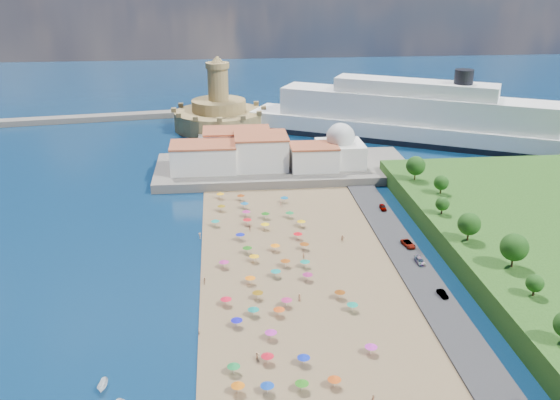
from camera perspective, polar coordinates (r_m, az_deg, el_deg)
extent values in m
plane|color=#071938|center=(155.01, -0.54, -6.13)|extent=(700.00, 700.00, 0.00)
cube|color=#59544C|center=(222.59, 0.29, 2.91)|extent=(90.00, 36.00, 3.00)
cube|color=#59544C|center=(255.02, -5.48, 5.11)|extent=(18.00, 70.00, 2.40)
cube|color=#59544C|center=(314.08, -23.87, 6.46)|extent=(199.03, 34.77, 2.60)
cube|color=silver|center=(215.90, -7.02, 3.84)|extent=(22.00, 14.00, 9.00)
cube|color=silver|center=(217.93, -1.75, 4.43)|extent=(18.00, 16.00, 11.00)
cube|color=silver|center=(216.51, 3.10, 3.88)|extent=(16.00, 12.00, 8.00)
cube|color=silver|center=(229.20, -3.97, 5.10)|extent=(24.00, 14.00, 10.00)
cube|color=silver|center=(221.98, 5.50, 4.25)|extent=(16.00, 16.00, 8.00)
sphere|color=silver|center=(220.33, 5.56, 5.74)|extent=(10.00, 10.00, 10.00)
cylinder|color=silver|center=(219.37, 5.59, 6.70)|extent=(1.20, 1.20, 1.60)
cylinder|color=tan|center=(283.33, -5.57, 7.31)|extent=(40.00, 40.00, 8.00)
cylinder|color=tan|center=(281.87, -5.62, 8.60)|extent=(24.00, 24.00, 5.00)
cylinder|color=tan|center=(279.99, -5.69, 10.49)|extent=(9.00, 9.00, 14.00)
cylinder|color=tan|center=(278.62, -5.75, 12.15)|extent=(10.40, 10.40, 2.40)
cone|color=tan|center=(278.22, -5.77, 12.70)|extent=(6.00, 6.00, 3.00)
cube|color=black|center=(268.52, 11.91, 5.55)|extent=(134.73, 84.53, 2.27)
cube|color=white|center=(267.74, 11.96, 6.19)|extent=(133.66, 83.71, 8.42)
cube|color=white|center=(265.46, 12.12, 8.23)|extent=(107.10, 67.30, 11.22)
cube|color=white|center=(263.79, 12.26, 10.02)|extent=(64.00, 42.15, 5.61)
cylinder|color=black|center=(260.34, 16.47, 10.76)|extent=(7.48, 7.48, 5.61)
cylinder|color=gray|center=(156.41, -2.36, -5.37)|extent=(0.07, 0.07, 2.00)
cone|color=#FFB30D|center=(156.01, -2.37, -5.07)|extent=(2.50, 2.50, 0.60)
cylinder|color=gray|center=(154.06, -5.14, -5.88)|extent=(0.07, 0.07, 2.00)
cone|color=#B0257B|center=(153.66, -5.15, -5.58)|extent=(2.50, 2.50, 0.60)
cylinder|color=gray|center=(138.22, -4.95, -9.24)|extent=(0.07, 0.07, 2.00)
cone|color=red|center=(137.77, -4.96, -8.92)|extent=(2.50, 2.50, 0.60)
cylinder|color=gray|center=(189.70, -3.26, -0.49)|extent=(0.07, 0.07, 2.00)
cone|color=#105F98|center=(189.37, -3.27, -0.24)|extent=(2.50, 2.50, 0.60)
cylinder|color=gray|center=(113.75, 2.01, -16.65)|extent=(0.07, 0.07, 2.00)
cone|color=#257B15|center=(113.20, 2.01, -16.29)|extent=(2.50, 2.50, 0.60)
cylinder|color=gray|center=(154.03, 0.49, -5.79)|extent=(0.07, 0.07, 2.00)
cone|color=#9E440E|center=(153.62, 0.49, -5.49)|extent=(2.50, 2.50, 0.60)
cylinder|color=gray|center=(198.00, -5.47, 0.38)|extent=(0.07, 0.07, 2.00)
cone|color=#F1A30A|center=(197.68, -5.48, 0.63)|extent=(2.50, 2.50, 0.60)
cylinder|color=gray|center=(146.33, -2.74, -7.35)|extent=(0.07, 0.07, 2.00)
cone|color=orange|center=(145.90, -2.74, -7.04)|extent=(2.50, 2.50, 0.60)
cylinder|color=gray|center=(174.66, -1.37, -2.42)|extent=(0.07, 0.07, 2.00)
cone|color=yellow|center=(174.30, -1.38, -2.15)|extent=(2.50, 2.50, 0.60)
cylinder|color=gray|center=(196.01, -3.60, 0.22)|extent=(0.07, 0.07, 2.00)
cone|color=#84340C|center=(195.69, -3.61, 0.47)|extent=(2.50, 2.50, 0.60)
cylinder|color=gray|center=(137.42, 0.61, -9.35)|extent=(0.07, 0.07, 2.00)
cone|color=#B72763|center=(136.97, 0.61, -9.03)|extent=(2.50, 2.50, 0.60)
cylinder|color=gray|center=(114.93, 4.98, -16.28)|extent=(0.07, 0.07, 2.00)
cone|color=#CA4910|center=(114.39, 5.00, -15.92)|extent=(2.50, 2.50, 0.60)
cylinder|color=gray|center=(120.15, -1.15, -14.32)|extent=(0.07, 0.07, 2.00)
cone|color=red|center=(119.63, -1.15, -13.97)|extent=(2.50, 2.50, 0.60)
cylinder|color=gray|center=(177.56, -5.93, -2.13)|extent=(0.07, 0.07, 2.00)
cone|color=#0F8D7C|center=(177.21, -5.94, -1.86)|extent=(2.50, 2.50, 0.60)
cylinder|color=gray|center=(123.81, 8.31, -13.38)|extent=(0.07, 0.07, 2.00)
cone|color=#C42AB6|center=(123.30, 8.34, -13.03)|extent=(2.50, 2.50, 0.60)
cylinder|color=gray|center=(193.89, 0.39, 0.03)|extent=(0.07, 0.07, 2.00)
cone|color=#0B5B92|center=(193.57, 0.39, 0.28)|extent=(2.50, 2.50, 0.60)
cylinder|color=gray|center=(140.29, -2.05, -8.68)|extent=(0.07, 0.07, 2.00)
cone|color=#7D570B|center=(139.85, -2.05, -8.36)|extent=(2.50, 2.50, 0.60)
cylinder|color=gray|center=(162.86, 2.24, -4.25)|extent=(0.07, 0.07, 2.00)
cone|color=#8A3D0C|center=(162.48, 2.25, -3.96)|extent=(2.50, 2.50, 0.60)
cylinder|color=gray|center=(177.81, -3.01, -2.01)|extent=(0.07, 0.07, 2.00)
cone|color=red|center=(177.46, -3.02, -1.74)|extent=(2.50, 2.50, 0.60)
cylinder|color=gray|center=(161.94, -0.44, -4.38)|extent=(0.07, 0.07, 2.00)
cone|color=orange|center=(161.55, -0.44, -4.10)|extent=(2.50, 2.50, 0.60)
cylinder|color=gray|center=(134.04, -0.09, -10.20)|extent=(0.07, 0.07, 2.00)
cone|color=#D74811|center=(133.57, -0.09, -9.87)|extent=(2.50, 2.50, 0.60)
cylinder|color=gray|center=(181.88, -1.34, -1.44)|extent=(0.07, 0.07, 2.00)
cone|color=#186612|center=(181.54, -1.35, -1.18)|extent=(2.50, 2.50, 0.60)
cylinder|color=gray|center=(153.75, 2.30, -5.86)|extent=(0.07, 0.07, 2.00)
cone|color=#0F8972|center=(153.35, 2.30, -5.56)|extent=(2.50, 2.50, 0.60)
cylinder|color=gray|center=(130.75, -3.97, -11.14)|extent=(0.07, 0.07, 2.00)
cone|color=#110EBB|center=(130.27, -3.98, -10.81)|extent=(2.50, 2.50, 0.60)
cylinder|color=gray|center=(188.14, -5.38, -0.74)|extent=(0.07, 0.07, 2.00)
cone|color=#82640B|center=(187.81, -5.39, -0.49)|extent=(2.50, 2.50, 0.60)
cylinder|color=gray|center=(183.47, -3.10, -1.26)|extent=(0.07, 0.07, 2.00)
cone|color=#B9277C|center=(183.13, -3.11, -1.00)|extent=(2.50, 2.50, 0.60)
cylinder|color=gray|center=(147.81, 2.53, -7.04)|extent=(0.07, 0.07, 2.00)
cone|color=#972061|center=(147.39, 2.54, -6.73)|extent=(2.50, 2.50, 0.60)
cylinder|color=gray|center=(182.41, 0.88, -1.36)|extent=(0.07, 0.07, 2.00)
cone|color=#167C35|center=(182.07, 0.88, -1.10)|extent=(2.50, 2.50, 0.60)
cylinder|color=gray|center=(168.54, -3.65, -3.37)|extent=(0.07, 0.07, 2.00)
cone|color=#0D17AF|center=(168.17, -3.66, -3.09)|extent=(2.50, 2.50, 0.60)
cylinder|color=gray|center=(126.69, -0.84, -12.25)|extent=(0.07, 0.07, 2.00)
cone|color=#C129A8|center=(126.20, -0.84, -11.90)|extent=(2.50, 2.50, 0.60)
cylinder|color=gray|center=(149.18, -0.39, -6.74)|extent=(0.07, 0.07, 2.00)
cone|color=#0E8782|center=(148.76, -0.39, -6.43)|extent=(2.50, 2.50, 0.60)
cylinder|color=gray|center=(176.56, 1.96, -2.16)|extent=(0.07, 0.07, 2.00)
cone|color=#EBB60C|center=(176.21, 1.96, -1.89)|extent=(2.50, 2.50, 0.60)
cylinder|color=gray|center=(113.22, -1.17, -16.85)|extent=(0.07, 0.07, 2.00)
cone|color=#0D3AA9|center=(112.67, -1.17, -16.49)|extent=(2.50, 2.50, 0.60)
cylinder|color=gray|center=(140.99, 5.49, -8.61)|extent=(0.07, 0.07, 2.00)
cone|color=#78360A|center=(140.55, 5.50, -8.29)|extent=(2.50, 2.50, 0.60)
cylinder|color=gray|center=(134.14, -2.44, -10.20)|extent=(0.07, 0.07, 2.00)
cone|color=#0D786C|center=(133.68, -2.44, -9.87)|extent=(2.50, 2.50, 0.60)
cylinder|color=gray|center=(168.69, 1.64, -3.31)|extent=(0.07, 0.07, 2.00)
cone|color=red|center=(168.32, 1.64, -3.03)|extent=(2.50, 2.50, 0.60)
cylinder|color=gray|center=(113.44, -3.86, -16.82)|extent=(0.07, 0.07, 2.00)
cone|color=#D4630B|center=(112.89, -3.87, -16.45)|extent=(2.50, 2.50, 0.60)
cylinder|color=gray|center=(160.89, -3.01, -4.59)|extent=(0.07, 0.07, 2.00)
cone|color=#1C6A12|center=(160.50, -3.02, -4.30)|extent=(2.50, 2.50, 0.60)
cylinder|color=gray|center=(117.90, -4.25, -15.16)|extent=(0.07, 0.07, 2.00)
cone|color=#167C36|center=(117.37, -4.26, -14.81)|extent=(2.50, 2.50, 0.60)
cylinder|color=gray|center=(136.62, 6.63, -9.71)|extent=(0.07, 0.07, 2.00)
cone|color=#0F8A6D|center=(136.17, 6.64, -9.38)|extent=(2.50, 2.50, 0.60)
cylinder|color=gray|center=(119.84, 2.17, -14.44)|extent=(0.07, 0.07, 2.00)
cone|color=#0E27BB|center=(119.32, 2.18, -14.09)|extent=(2.50, 2.50, 0.60)
imported|color=tan|center=(170.39, -7.36, -3.27)|extent=(0.95, 1.26, 1.74)
imported|color=tan|center=(121.32, -2.11, -14.05)|extent=(1.12, 1.54, 1.61)
imported|color=tan|center=(173.92, -2.80, -2.59)|extent=(0.98, 0.85, 1.74)
imported|color=tan|center=(147.32, -6.88, -7.34)|extent=(0.74, 0.92, 1.78)
imported|color=tan|center=(157.92, 2.18, -5.12)|extent=(0.81, 0.75, 1.87)
imported|color=tan|center=(139.61, 1.81, -8.88)|extent=(0.99, 1.05, 1.81)
imported|color=tan|center=(191.09, 0.09, -0.32)|extent=(1.32, 1.28, 1.81)
imported|color=tan|center=(129.02, -7.39, -11.88)|extent=(0.50, 0.64, 1.56)
imported|color=tan|center=(112.43, 8.51, -17.55)|extent=(1.03, 0.88, 1.65)
imported|color=tan|center=(168.51, 5.72, -3.47)|extent=(1.75, 1.11, 1.80)
imported|color=white|center=(118.87, -15.89, -16.00)|extent=(1.91, 3.94, 1.46)
imported|color=gray|center=(167.17, 11.65, -3.94)|extent=(3.24, 5.50, 1.44)
imported|color=gray|center=(145.22, 14.63, -8.29)|extent=(1.81, 3.85, 1.22)
imported|color=gray|center=(190.12, 9.40, -0.65)|extent=(1.86, 4.28, 1.43)
imported|color=gray|center=(158.70, 12.67, -5.45)|extent=(2.01, 4.67, 1.34)
cylinder|color=#382314|center=(140.09, 22.17, -7.73)|extent=(0.50, 0.50, 2.07)
sphere|color=#14380F|center=(139.25, 22.28, -7.05)|extent=(3.73, 3.73, 3.73)
cylinder|color=#382314|center=(150.46, 20.49, -5.15)|extent=(0.50, 0.50, 3.52)
sphere|color=#14380F|center=(149.17, 20.64, -4.06)|extent=(6.34, 6.34, 6.34)
cylinder|color=#382314|center=(160.97, 16.81, -3.03)|extent=(0.50, 0.50, 3.16)
sphere|color=#14380F|center=(159.88, 16.92, -2.10)|extent=(5.68, 5.68, 5.68)
cylinder|color=#382314|center=(175.86, 14.57, -0.91)|extent=(0.50, 0.50, 2.12)
sphere|color=#14380F|center=(175.17, 14.63, -0.33)|extent=(3.82, 3.82, 3.82)
cylinder|color=#382314|center=(191.05, 14.47, 0.92)|extent=(0.50, 0.50, 2.47)
sphere|color=#14380F|center=(190.33, 14.53, 1.55)|extent=(4.45, 4.45, 4.45)
cylinder|color=#382314|center=(201.11, 12.24, 2.27)|extent=(0.50, 0.50, 3.36)
sphere|color=#14380F|center=(200.18, 12.30, 3.08)|extent=(6.05, 6.05, 6.05)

